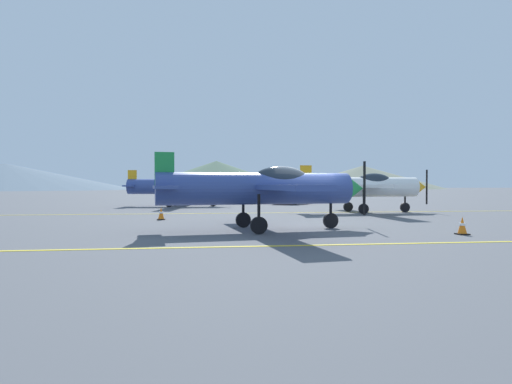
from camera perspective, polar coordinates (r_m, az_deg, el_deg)
ground_plane at (r=16.47m, az=6.43°, el=-4.76°), size 400.00×400.00×0.00m
apron_line_near at (r=12.10m, az=11.68°, el=-6.84°), size 80.00×0.16×0.01m
apron_line_far at (r=25.05m, az=1.61°, el=-2.78°), size 80.00×0.16×0.01m
airplane_near at (r=15.52m, az=1.11°, el=0.62°), size 8.03×9.21×2.75m
airplane_mid at (r=26.00m, az=14.09°, el=0.74°), size 7.96×9.17×2.75m
airplane_far at (r=33.16m, az=-10.18°, el=0.80°), size 8.03×9.21×2.75m
car_sedan at (r=37.18m, az=4.87°, el=-0.26°), size 4.07×4.49×1.62m
traffic_cone_front at (r=15.75m, az=25.62°, el=-4.06°), size 0.36×0.36×0.59m
traffic_cone_side at (r=20.65m, az=-12.44°, el=-2.81°), size 0.36×0.36×0.59m
hill_left at (r=163.68m, az=-30.27°, el=1.78°), size 82.64×82.64×8.62m
hill_centerleft at (r=141.76m, az=-5.25°, el=2.22°), size 55.44×55.44×9.44m
hill_centerright at (r=182.62m, az=13.93°, el=1.91°), size 64.55×64.55×9.44m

